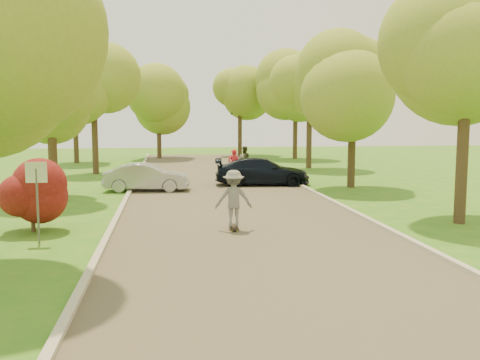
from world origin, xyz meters
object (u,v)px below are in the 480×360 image
person_olive (244,160)px  dark_sedan (262,172)px  silver_sedan (147,177)px  longboard (234,227)px  person_striped (234,165)px  street_sign (37,185)px  skateboarder (234,198)px

person_olive → dark_sedan: bearing=62.5°
silver_sedan → dark_sedan: dark_sedan is taller
longboard → person_striped: bearing=-94.3°
silver_sedan → person_striped: (4.42, 3.43, 0.21)m
dark_sedan → silver_sedan: bearing=110.2°
silver_sedan → person_striped: bearing=-46.2°
street_sign → silver_sedan: street_sign is taller
street_sign → dark_sedan: street_sign is taller
longboard → person_striped: person_striped is taller
silver_sedan → person_striped: person_striped is taller
silver_sedan → dark_sedan: (5.60, 1.43, 0.04)m
silver_sedan → street_sign: bearing=171.8°
person_striped → person_olive: bearing=-116.6°
silver_sedan → skateboarder: size_ratio=2.28×
skateboarder → dark_sedan: bearing=-101.9°
silver_sedan → longboard: bearing=-156.5°
silver_sedan → person_striped: size_ratio=2.29×
longboard → person_olive: person_olive is taller
silver_sedan → skateboarder: bearing=-156.5°
person_striped → street_sign: bearing=53.4°
skateboarder → person_striped: skateboarder is taller
person_olive → street_sign: bearing=35.8°
street_sign → person_olive: (7.98, 16.81, -0.74)m
street_sign → silver_sedan: (2.50, 9.96, -0.93)m
person_striped → silver_sedan: bearing=28.6°
street_sign → silver_sedan: size_ratio=0.57×
dark_sedan → skateboarder: 10.81m
longboard → skateboarder: skateboarder is taller
dark_sedan → person_striped: (-1.18, 2.00, 0.16)m
person_striped → longboard: bearing=73.6°
silver_sedan → person_olive: (5.48, 6.84, 0.19)m
street_sign → silver_sedan: 10.31m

